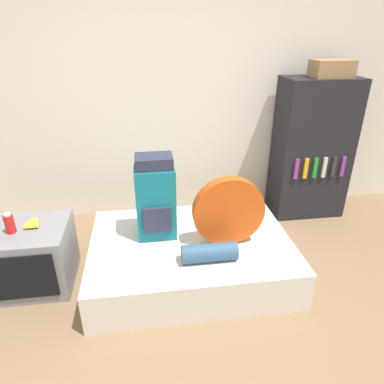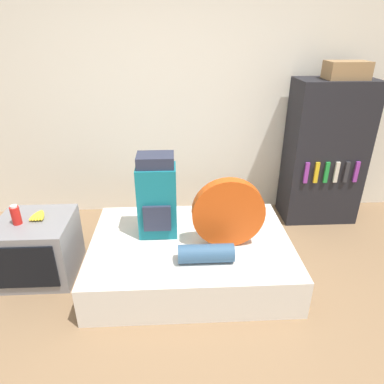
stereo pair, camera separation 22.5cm
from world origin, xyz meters
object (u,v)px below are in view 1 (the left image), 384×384
sleeping_roll (209,253)px  canister (10,223)px  tent_bag (228,211)px  backpack (156,199)px  television (33,256)px  cardboard_box (332,69)px  bookshelf (312,149)px

sleeping_roll → canister: size_ratio=2.57×
tent_bag → canister: (-1.70, 0.08, -0.02)m
canister → backpack: bearing=5.6°
backpack → television: bearing=-175.8°
tent_bag → cardboard_box: cardboard_box is taller
backpack → bookshelf: bearing=24.7°
backpack → tent_bag: bearing=-18.8°
backpack → canister: backpack is taller
sleeping_roll → bookshelf: (1.37, 1.23, 0.35)m
backpack → sleeping_roll: backpack is taller
television → cardboard_box: cardboard_box is taller
sleeping_roll → television: bearing=166.1°
backpack → television: (-1.03, -0.08, -0.42)m
canister → cardboard_box: bearing=16.8°
backpack → tent_bag: size_ratio=1.23×
backpack → cardboard_box: cardboard_box is taller
sleeping_roll → television: television is taller
backpack → tent_bag: 0.61m
sleeping_roll → television: (-1.41, 0.35, -0.14)m
sleeping_roll → bookshelf: 1.87m
tent_bag → bookshelf: size_ratio=0.39×
television → canister: canister is taller
sleeping_roll → canister: canister is taller
tent_bag → television: bearing=175.8°
tent_bag → cardboard_box: bearing=38.3°
television → bookshelf: 2.96m
bookshelf → sleeping_roll: bearing=-138.0°
sleeping_roll → cardboard_box: (1.42, 1.20, 1.19)m
tent_bag → bookshelf: 1.55m
tent_bag → sleeping_roll: tent_bag is taller
cardboard_box → television: bearing=-163.3°
backpack → sleeping_roll: 0.63m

